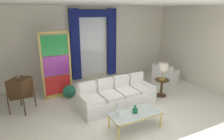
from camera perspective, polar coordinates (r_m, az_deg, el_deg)
name	(u,v)px	position (r m, az deg, el deg)	size (l,w,h in m)	color
ground_plane	(126,113)	(5.70, 4.16, -12.57)	(16.00, 16.00, 0.00)	silver
wall_rear	(88,45)	(7.85, -7.05, 7.33)	(8.00, 0.12, 3.00)	silver
wall_right	(204,48)	(7.99, 25.47, 5.97)	(0.12, 7.00, 3.00)	silver
ceiling_slab	(114,3)	(5.66, 0.52, 19.16)	(8.00, 7.60, 0.04)	white
curtained_window	(94,39)	(7.72, -5.34, 9.03)	(2.00, 0.17, 2.70)	white
couch_white_long	(116,96)	(6.01, 1.17, -7.59)	(2.38, 1.04, 0.86)	white
coffee_table	(135,114)	(4.92, 6.87, -12.81)	(1.29, 0.58, 0.41)	silver
bottle_blue_decanter	(135,110)	(4.88, 6.82, -11.65)	(0.13, 0.13, 0.21)	#196B3D
bottle_crystal_tall	(118,111)	(4.69, 1.76, -11.94)	(0.07, 0.07, 0.33)	silver
vintage_tv	(20,88)	(6.09, -25.49, -4.72)	(0.75, 0.77, 1.35)	#472D19
armchair_white	(165,77)	(8.04, 15.32, -1.87)	(1.05, 1.04, 0.80)	white
stained_glass_divider	(56,67)	(6.56, -16.06, 0.86)	(0.95, 0.05, 2.20)	gold
peacock_figurine	(70,92)	(6.61, -12.28, -6.45)	(0.44, 0.60, 0.50)	beige
round_side_table	(162,86)	(6.81, 14.43, -4.65)	(0.48, 0.48, 0.59)	#472D19
table_lamp_brass	(163,67)	(6.60, 14.86, 0.79)	(0.32, 0.32, 0.57)	#B29338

